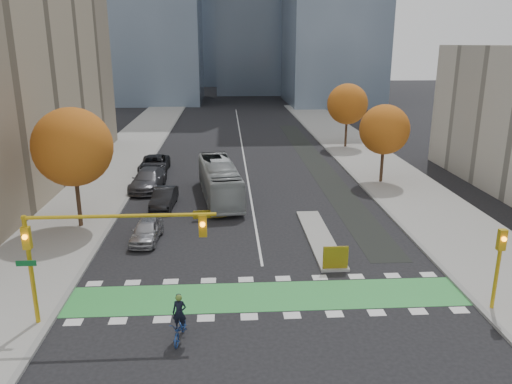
{
  "coord_description": "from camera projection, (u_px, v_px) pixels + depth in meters",
  "views": [
    {
      "loc": [
        -1.91,
        -20.84,
        12.16
      ],
      "look_at": [
        -0.07,
        9.74,
        3.0
      ],
      "focal_mm": 35.0,
      "sensor_mm": 36.0,
      "label": 1
    }
  ],
  "objects": [
    {
      "name": "centre_line",
      "position": [
        242.0,
        145.0,
        61.78
      ],
      "size": [
        0.15,
        70.0,
        0.01
      ],
      "primitive_type": "cube",
      "color": "silver",
      "rests_on": "ground"
    },
    {
      "name": "tree_east_far",
      "position": [
        347.0,
        104.0,
        59.09
      ],
      "size": [
        4.8,
        4.8,
        7.65
      ],
      "color": "#332114",
      "rests_on": "ground"
    },
    {
      "name": "parked_car_d",
      "position": [
        154.0,
        164.0,
        48.72
      ],
      "size": [
        2.76,
        5.85,
        1.62
      ],
      "primitive_type": "imported",
      "rotation": [
        0.0,
        0.0,
        0.01
      ],
      "color": "black",
      "rests_on": "ground"
    },
    {
      "name": "median_island",
      "position": [
        319.0,
        237.0,
        32.34
      ],
      "size": [
        1.6,
        10.0,
        0.16
      ],
      "primitive_type": "cube",
      "color": "gray",
      "rests_on": "ground"
    },
    {
      "name": "bike_lane_paint",
      "position": [
        316.0,
        163.0,
        52.65
      ],
      "size": [
        2.5,
        50.0,
        0.01
      ],
      "primitive_type": "cube",
      "color": "black",
      "rests_on": "ground"
    },
    {
      "name": "traffic_signal_west",
      "position": [
        88.0,
        240.0,
        21.43
      ],
      "size": [
        8.53,
        0.56,
        5.2
      ],
      "color": "#BF9914",
      "rests_on": "ground"
    },
    {
      "name": "parked_car_b",
      "position": [
        164.0,
        198.0,
        38.42
      ],
      "size": [
        1.87,
        4.55,
        1.47
      ],
      "primitive_type": "imported",
      "rotation": [
        0.0,
        0.0,
        -0.07
      ],
      "color": "black",
      "rests_on": "ground"
    },
    {
      "name": "sidewalk_east",
      "position": [
        404.0,
        188.0,
        43.41
      ],
      "size": [
        7.0,
        120.0,
        0.15
      ],
      "primitive_type": "cube",
      "color": "gray",
      "rests_on": "ground"
    },
    {
      "name": "tree_east_near",
      "position": [
        384.0,
        130.0,
        43.86
      ],
      "size": [
        4.4,
        4.4,
        7.08
      ],
      "color": "#332114",
      "rests_on": "ground"
    },
    {
      "name": "cyclist",
      "position": [
        180.0,
        325.0,
        21.13
      ],
      "size": [
        0.91,
        1.91,
        2.12
      ],
      "rotation": [
        0.0,
        0.0,
        -0.15
      ],
      "color": "navy",
      "rests_on": "ground"
    },
    {
      "name": "curb_east",
      "position": [
        365.0,
        189.0,
        43.21
      ],
      "size": [
        0.3,
        120.0,
        0.16
      ],
      "primitive_type": "cube",
      "color": "gray",
      "rests_on": "ground"
    },
    {
      "name": "parked_car_c",
      "position": [
        148.0,
        180.0,
        43.06
      ],
      "size": [
        2.96,
        6.14,
        1.72
      ],
      "primitive_type": "imported",
      "rotation": [
        0.0,
        0.0,
        -0.09
      ],
      "color": "#4E4E53",
      "rests_on": "ground"
    },
    {
      "name": "bus",
      "position": [
        220.0,
        181.0,
        40.27
      ],
      "size": [
        3.88,
        11.01,
        3.0
      ],
      "primitive_type": "imported",
      "rotation": [
        0.0,
        0.0,
        0.13
      ],
      "color": "#9AA0A1",
      "rests_on": "ground"
    },
    {
      "name": "hazard_board",
      "position": [
        336.0,
        257.0,
        27.54
      ],
      "size": [
        1.4,
        0.12,
        1.3
      ],
      "primitive_type": "cube",
      "color": "yellow",
      "rests_on": "median_island"
    },
    {
      "name": "bike_crossing",
      "position": [
        267.0,
        296.0,
        24.96
      ],
      "size": [
        20.0,
        3.0,
        0.01
      ],
      "primitive_type": "cube",
      "color": "green",
      "rests_on": "ground"
    },
    {
      "name": "sidewalk_west",
      "position": [
        89.0,
        193.0,
        41.86
      ],
      "size": [
        7.0,
        120.0,
        0.15
      ],
      "primitive_type": "cube",
      "color": "gray",
      "rests_on": "ground"
    },
    {
      "name": "parked_car_a",
      "position": [
        147.0,
        231.0,
        31.77
      ],
      "size": [
        1.92,
        4.2,
        1.4
      ],
      "primitive_type": "imported",
      "rotation": [
        0.0,
        0.0,
        -0.07
      ],
      "color": "#A2A2A7",
      "rests_on": "ground"
    },
    {
      "name": "curb_west",
      "position": [
        131.0,
        192.0,
        42.06
      ],
      "size": [
        0.3,
        120.0,
        0.16
      ],
      "primitive_type": "cube",
      "color": "gray",
      "rests_on": "ground"
    },
    {
      "name": "traffic_signal_east",
      "position": [
        499.0,
        257.0,
        22.86
      ],
      "size": [
        0.35,
        0.43,
        4.1
      ],
      "color": "#BF9914",
      "rests_on": "ground"
    },
    {
      "name": "ground",
      "position": [
        270.0,
        312.0,
        23.53
      ],
      "size": [
        300.0,
        300.0,
        0.0
      ],
      "primitive_type": "plane",
      "color": "black",
      "rests_on": "ground"
    },
    {
      "name": "tree_west",
      "position": [
        73.0,
        147.0,
        32.7
      ],
      "size": [
        5.2,
        5.2,
        8.22
      ],
      "color": "#332114",
      "rests_on": "ground"
    }
  ]
}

